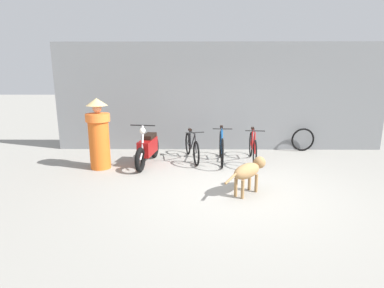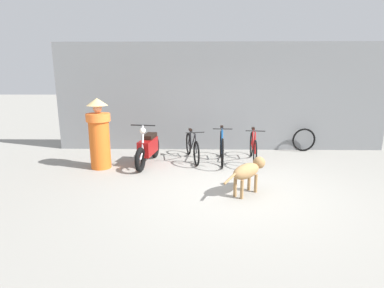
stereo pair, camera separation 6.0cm
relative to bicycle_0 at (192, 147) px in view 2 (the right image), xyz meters
name	(u,v)px [view 2 (the right image)]	position (x,y,z in m)	size (l,w,h in m)	color
ground_plane	(232,190)	(0.81, -2.11, -0.33)	(60.00, 60.00, 0.00)	gray
shop_wall_back	(221,97)	(0.81, 1.22, 1.20)	(9.50, 0.20, 3.06)	slate
bicycle_0	(192,147)	(0.00, 0.00, 0.00)	(0.50, 1.68, 0.80)	black
bicycle_1	(222,148)	(0.74, -0.22, 0.05)	(0.46, 1.72, 0.93)	black
bicycle_2	(253,148)	(1.54, -0.16, 0.03)	(0.46, 1.72, 0.87)	black
motorcycle	(148,148)	(-1.07, -0.42, 0.08)	(0.58, 1.80, 1.04)	black
stray_dog	(249,170)	(1.08, -2.27, 0.11)	(0.90, 0.93, 0.64)	#997247
person_in_robes	(99,133)	(-2.14, -0.75, 0.51)	(0.74, 0.74, 1.64)	orange
spare_tire_left	(304,140)	(3.20, 0.97, 0.00)	(0.67, 0.08, 0.67)	black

